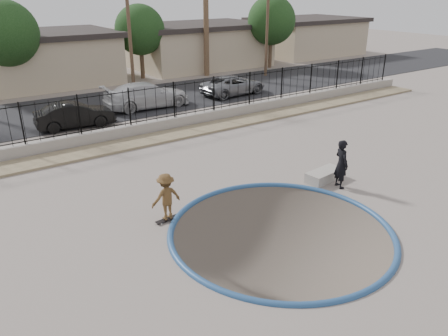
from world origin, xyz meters
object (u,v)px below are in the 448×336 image
videographer (341,164)px  car_d (233,85)px  skateboard (167,219)px  concrete_ledge (324,175)px  car_c (147,95)px  car_b (75,115)px  skater (166,199)px

videographer → car_d: (5.63, 14.65, -0.24)m
skateboard → car_d: car_d is taller
concrete_ledge → car_c: 14.07m
car_b → car_c: bearing=-66.9°
skater → videographer: size_ratio=0.83×
concrete_ledge → skater: bearing=174.6°
skater → skateboard: 0.72m
videographer → car_c: (-0.89, 14.79, -0.12)m
skateboard → car_b: car_b is taller
skateboard → car_c: size_ratio=0.16×
car_d → skater: bearing=133.3°
skateboard → car_b: (0.73, 11.80, 0.65)m
skater → car_b: size_ratio=0.38×
car_b → videographer: bearing=-150.8°
skateboard → videographer: bearing=-17.3°
concrete_ledge → car_c: bearing=93.6°
videographer → car_d: size_ratio=0.39×
car_c → skateboard: bearing=159.3°
car_c → car_d: size_ratio=1.12×
car_d → car_b: bearing=93.2°
skateboard → car_c: (5.70, 13.40, 0.75)m
skateboard → car_d: 18.04m
car_c → car_d: (6.52, -0.14, -0.11)m
skateboard → concrete_ledge: concrete_ledge is taller
skateboard → car_c: car_c is taller
skateboard → concrete_ledge: size_ratio=0.52×
concrete_ledge → car_d: size_ratio=0.34×
car_d → car_c: bearing=84.7°
skateboard → videographer: videographer is taller
car_d → videographer: bearing=154.9°
skateboard → concrete_ledge: bearing=-10.8°
skater → car_b: skater is taller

